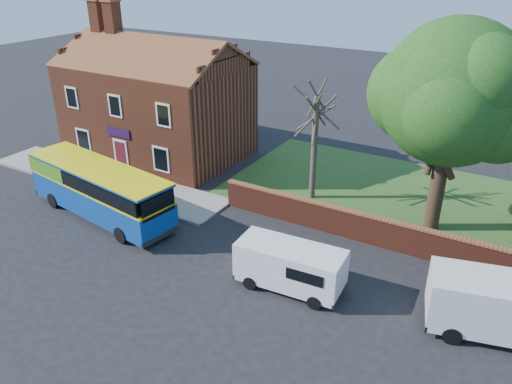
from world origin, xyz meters
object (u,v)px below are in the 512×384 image
Objects in this scene: bus at (96,187)px; van_far at (505,306)px; van_near at (290,265)px; large_tree at (456,97)px.

bus is 1.71× the size of van_far.
bus is 12.54m from van_near.
van_near is 0.82× the size of van_far.
van_near is (12.51, -0.70, -0.55)m from bus.
bus is 19.48m from large_tree.
van_far is at bearing 10.37° from bus.
van_far is 10.32m from large_tree.
van_far is (20.96, 0.71, -0.34)m from bus.
bus is at bearing 168.19° from van_far.
large_tree is (4.31, 8.84, 6.06)m from van_near.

